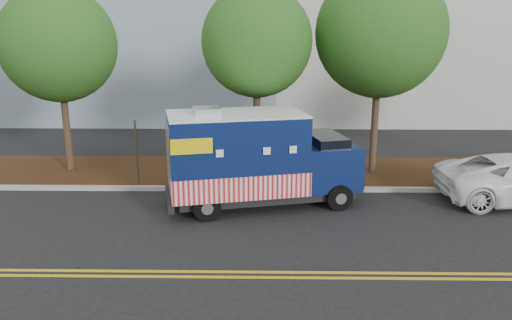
{
  "coord_description": "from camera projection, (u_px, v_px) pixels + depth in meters",
  "views": [
    {
      "loc": [
        1.36,
        -14.87,
        5.51
      ],
      "look_at": [
        1.11,
        0.6,
        1.32
      ],
      "focal_mm": 35.0,
      "sensor_mm": 36.0,
      "label": 1
    }
  ],
  "objects": [
    {
      "name": "food_truck",
      "position": [
        253.0,
        161.0,
        15.44
      ],
      "size": [
        6.33,
        3.48,
        3.16
      ],
      "rotation": [
        0.0,
        0.0,
        0.23
      ],
      "color": "black",
      "rests_on": "ground"
    },
    {
      "name": "tree_c",
      "position": [
        380.0,
        33.0,
        17.64
      ],
      "size": [
        4.62,
        4.62,
        7.57
      ],
      "color": "#38281C",
      "rests_on": "ground"
    },
    {
      "name": "curb",
      "position": [
        224.0,
        189.0,
        17.14
      ],
      "size": [
        120.0,
        0.18,
        0.15
      ],
      "primitive_type": "cube",
      "color": "#9E9E99",
      "rests_on": "ground"
    },
    {
      "name": "ground",
      "position": [
        221.0,
        205.0,
        15.81
      ],
      "size": [
        120.0,
        120.0,
        0.0
      ],
      "primitive_type": "plane",
      "color": "black",
      "rests_on": "ground"
    },
    {
      "name": "centerline_far",
      "position": [
        203.0,
        277.0,
        11.27
      ],
      "size": [
        120.0,
        0.1,
        0.01
      ],
      "primitive_type": "cube",
      "color": "gold",
      "rests_on": "ground"
    },
    {
      "name": "centerline_near",
      "position": [
        205.0,
        272.0,
        11.51
      ],
      "size": [
        120.0,
        0.1,
        0.01
      ],
      "primitive_type": "cube",
      "color": "gold",
      "rests_on": "ground"
    },
    {
      "name": "mulch_strip",
      "position": [
        228.0,
        171.0,
        19.17
      ],
      "size": [
        120.0,
        4.0,
        0.15
      ],
      "primitive_type": "cube",
      "color": "#33200E",
      "rests_on": "ground"
    },
    {
      "name": "sign_post",
      "position": [
        137.0,
        154.0,
        17.19
      ],
      "size": [
        0.06,
        0.06,
        2.4
      ],
      "primitive_type": "cube",
      "color": "#473828",
      "rests_on": "ground"
    },
    {
      "name": "tree_a",
      "position": [
        58.0,
        45.0,
        18.04
      ],
      "size": [
        4.18,
        4.18,
        6.92
      ],
      "color": "#38281C",
      "rests_on": "ground"
    },
    {
      "name": "tree_b",
      "position": [
        257.0,
        42.0,
        17.08
      ],
      "size": [
        3.83,
        3.83,
        6.88
      ],
      "color": "#38281C",
      "rests_on": "ground"
    }
  ]
}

